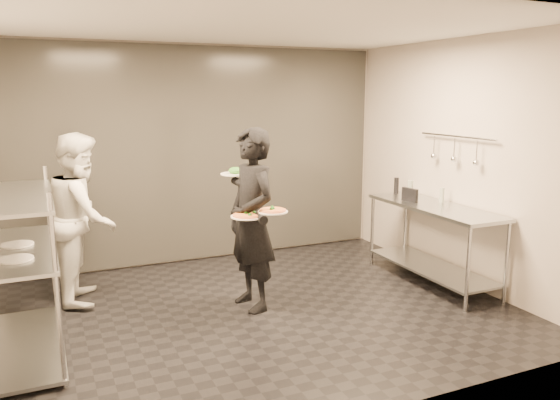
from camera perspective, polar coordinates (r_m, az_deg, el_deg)
name	(u,v)px	position (r m, az deg, el deg)	size (l,w,h in m)	color
room_shell	(220,162)	(6.39, -6.28, 4.01)	(5.00, 4.00, 2.80)	black
pass_rack	(19,266)	(5.07, -25.64, -6.21)	(0.60, 1.60, 1.50)	#B6B8BD
prep_counter	(433,230)	(6.56, 15.71, -3.06)	(0.60, 1.80, 0.92)	#B6B8BD
utensil_rail	(455,150)	(6.56, 17.81, 5.01)	(0.07, 1.20, 0.31)	#B6B8BD
waiter	(252,220)	(5.51, -2.97, -2.09)	(0.68, 0.44, 1.85)	black
chef	(83,217)	(6.12, -19.91, -1.73)	(0.87, 0.68, 1.79)	silver
pizza_plate_near	(248,215)	(5.29, -3.40, -1.62)	(0.33, 0.33, 0.05)	white
pizza_plate_far	(273,211)	(5.29, -0.76, -1.12)	(0.29, 0.29, 0.05)	white
salad_plate	(235,172)	(5.73, -4.69, 2.91)	(0.31, 0.31, 0.07)	white
pos_monitor	(410,195)	(6.64, 13.41, 0.53)	(0.04, 0.22, 0.16)	black
bottle_green	(410,190)	(6.77, 13.44, 1.05)	(0.07, 0.07, 0.23)	#919C8F
bottle_clear	(442,195)	(6.66, 16.56, 0.48)	(0.05, 0.05, 0.18)	#919C8F
bottle_dark	(396,186)	(7.12, 12.06, 1.48)	(0.06, 0.06, 0.21)	black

